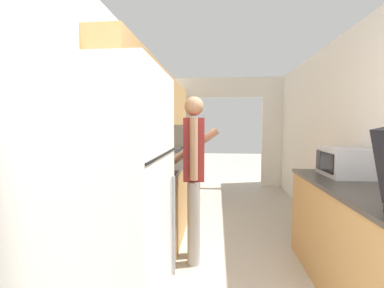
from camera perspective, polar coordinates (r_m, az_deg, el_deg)
The scene contains 10 objects.
wall_left at distance 3.36m, azimuth -11.09°, elevation 5.45°, with size 0.38×7.65×2.50m.
wall_right at distance 3.13m, azimuth 34.26°, elevation 0.31°, with size 0.06×7.65×2.50m.
wall_far_with_doorway at distance 5.99m, azimuth 7.77°, elevation 4.35°, with size 2.89×0.06×2.50m.
counter_left at distance 3.75m, azimuth -5.74°, elevation -10.61°, with size 0.62×3.93×0.93m.
counter_right at distance 2.43m, azimuth 36.19°, elevation -19.90°, with size 0.62×2.20×0.93m.
refrigerator at distance 1.68m, azimuth -18.66°, elevation -15.20°, with size 0.74×0.78×1.74m.
range_oven at distance 5.00m, azimuth -2.69°, elevation -6.73°, with size 0.66×0.77×1.07m.
person at distance 2.67m, azimuth 0.42°, elevation -6.54°, with size 0.55×0.39×1.71m.
microwave at distance 2.92m, azimuth 31.00°, elevation -3.46°, with size 0.40×0.48×0.28m.
knife at distance 5.52m, azimuth -1.89°, elevation -0.82°, with size 0.15×0.28×0.02m.
Camera 1 is at (-0.23, -0.71, 1.43)m, focal length 24.00 mm.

